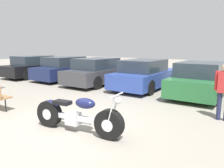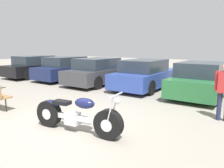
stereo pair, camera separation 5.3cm
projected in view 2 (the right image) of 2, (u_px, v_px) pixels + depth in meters
The scene contains 7 objects.
ground_plane at pixel (62, 127), 5.64m from camera, with size 60.00×60.00×0.00m, color gray.
motorcycle at pixel (76, 115), 5.26m from camera, with size 2.44×0.69×1.04m.
parked_car_black at pixel (37, 67), 14.75m from camera, with size 1.92×4.35×1.42m.
parked_car_navy at pixel (68, 69), 13.52m from camera, with size 1.92×4.35×1.42m.
parked_car_dark_grey at pixel (99, 72), 11.90m from camera, with size 1.92×4.35×1.42m.
parked_car_blue at pixel (146, 75), 10.66m from camera, with size 1.92×4.35×1.42m.
parked_car_green at pixel (202, 80), 9.10m from camera, with size 1.92×4.35×1.42m.
Camera 2 is at (4.11, -3.69, 2.06)m, focal length 35.00 mm.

